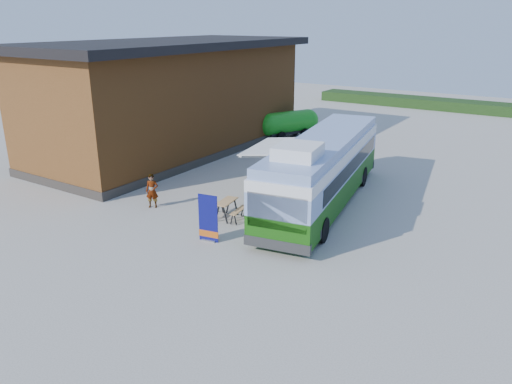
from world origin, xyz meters
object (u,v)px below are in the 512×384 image
Objects in this scene: person_a at (152,191)px; person_b at (328,166)px; bus at (323,168)px; banner at (208,222)px; picnic_table at (227,205)px; slurry_tanker at (289,123)px.

person_a is 0.88× the size of person_b.
person_b is at bearing 101.19° from bus.
banner is 10.07m from person_b.
banner is 1.19× the size of picnic_table.
slurry_tanker is at bearing -85.44° from person_b.
bus is at bearing 74.79° from person_b.
person_a is 16.99m from slurry_tanker.
picnic_table is (-0.86, 2.45, -0.19)m from banner.
bus is 8.46m from person_a.
person_a is 10.03m from person_b.
picnic_table is at bearing 42.14° from person_b.
banner is at bearing -48.99° from person_a.
slurry_tanker is (-7.36, 8.48, 0.24)m from person_b.
banner is at bearing -80.30° from picnic_table.
person_a reaches higher than picnic_table.
person_a is at bearing -178.01° from picnic_table.
person_b is (1.54, 7.59, 0.32)m from picnic_table.
bus is at bearing 5.26° from person_a.
banner is 1.07× the size of person_b.
picnic_table is 1.02× the size of person_a.
picnic_table is at bearing -18.45° from person_a.
bus is 2.52× the size of slurry_tanker.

